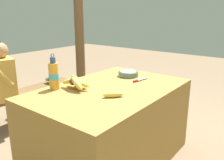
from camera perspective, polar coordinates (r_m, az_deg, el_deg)
ground_plane at (r=2.30m, az=-0.51°, el=-18.52°), size 12.00×12.00×0.00m
market_counter at (r=2.13m, az=-0.54°, el=-10.83°), size 1.36×0.90×0.69m
banana_bunch_ripe at (r=1.97m, az=-8.75°, el=-0.31°), size 0.19×0.29×0.14m
serving_bowl at (r=2.36m, az=3.95°, el=1.62°), size 0.20×0.20×0.05m
water_bottle at (r=1.99m, az=-13.82°, el=1.08°), size 0.08×0.08×0.30m
loose_banana_front at (r=1.77m, az=0.31°, el=-3.48°), size 0.15×0.14×0.05m
knife at (r=2.20m, az=6.38°, el=-0.02°), size 0.20×0.05×0.02m
wooden_bench at (r=3.02m, az=-20.26°, el=-3.84°), size 1.42×0.32×0.40m
banana_bunch_green at (r=3.21m, az=-14.24°, el=0.17°), size 0.16×0.25×0.12m
support_post_far at (r=3.76m, az=-7.95°, el=14.14°), size 0.14×0.14×2.39m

